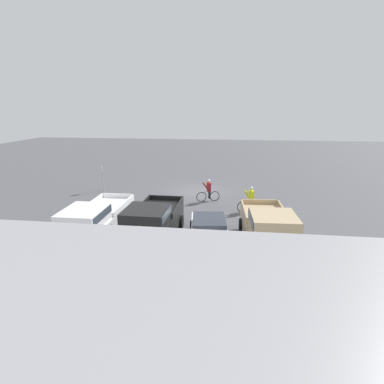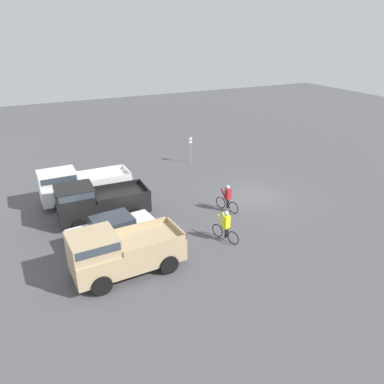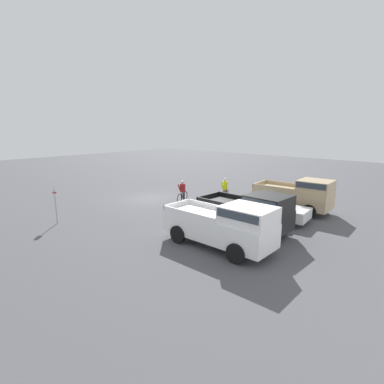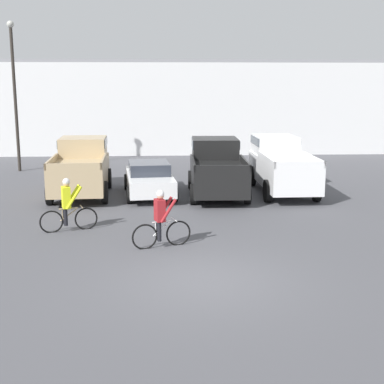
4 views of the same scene
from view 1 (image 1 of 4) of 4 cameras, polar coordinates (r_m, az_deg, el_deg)
ground_plane at (r=24.74m, az=1.18°, el=0.20°), size 80.00×80.00×0.00m
pickup_truck_0 at (r=14.72m, az=14.23°, el=-6.70°), size 2.51×5.08×2.27m
sedan_0 at (r=15.18m, az=3.22°, el=-7.41°), size 2.31×4.60×1.39m
pickup_truck_1 at (r=15.26m, az=-7.44°, el=-5.64°), size 2.41×5.15×2.23m
pickup_truck_2 at (r=15.79m, az=-17.71°, el=-5.38°), size 2.21×5.52×2.27m
cyclist_0 at (r=21.92m, az=3.14°, el=0.29°), size 1.68×0.65×1.68m
cyclist_1 at (r=20.16m, az=11.10°, el=-1.32°), size 1.74×0.67×1.72m
fire_lane_sign at (r=25.58m, az=-16.68°, el=3.13°), size 0.11×0.29×2.20m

